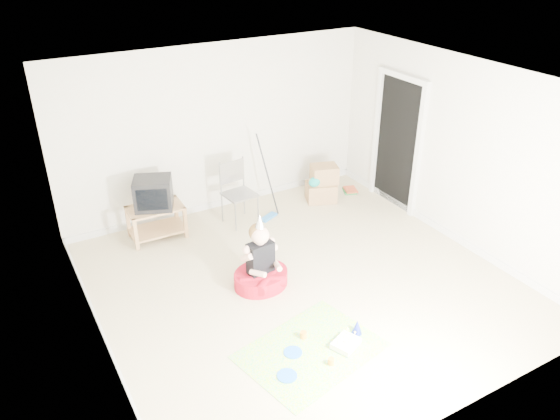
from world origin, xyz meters
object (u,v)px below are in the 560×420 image
tv_stand (156,219)px  seated_woman (261,270)px  cardboard_boxes (322,184)px  crt_tv (153,193)px  folding_chair (240,194)px  birthday_cake (346,344)px

tv_stand → seated_woman: size_ratio=0.78×
cardboard_boxes → seated_woman: seated_woman is taller
cardboard_boxes → crt_tv: bearing=175.9°
tv_stand → crt_tv: (0.00, 0.00, 0.43)m
tv_stand → seated_woman: 1.97m
cardboard_boxes → seated_woman: (-2.00, -1.62, -0.07)m
tv_stand → crt_tv: size_ratio=1.54×
folding_chair → seated_woman: bearing=-107.1°
tv_stand → birthday_cake: tv_stand is taller
tv_stand → seated_woman: seated_woman is taller
crt_tv → seated_woman: bearing=-45.0°
crt_tv → cardboard_boxes: bearing=18.5°
cardboard_boxes → birthday_cake: 3.56m
tv_stand → crt_tv: bearing=0.0°
crt_tv → birthday_cake: (1.02, -3.29, -0.67)m
crt_tv → seated_woman: 2.03m
birthday_cake → cardboard_boxes: bearing=60.7°
tv_stand → birthday_cake: (1.02, -3.29, -0.25)m
crt_tv → seated_woman: size_ratio=0.51×
crt_tv → folding_chair: (1.25, -0.21, -0.24)m
crt_tv → folding_chair: 1.28m
crt_tv → cardboard_boxes: (2.75, -0.20, -0.42)m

